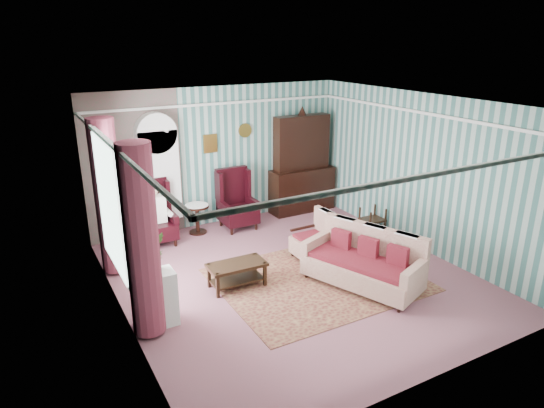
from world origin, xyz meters
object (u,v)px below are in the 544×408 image
dresser_hutch (302,161)px  nest_table (372,220)px  round_side_table (197,219)px  sofa (362,260)px  wingback_left (155,214)px  seated_woman (155,216)px  wingback_right (238,200)px  bookcase (160,182)px  coffee_table (237,275)px  floral_armchair (314,235)px  plant_stand (156,299)px

dresser_hutch → nest_table: dresser_hutch is taller
round_side_table → sofa: (1.52, -3.40, 0.16)m
wingback_left → nest_table: bearing=-20.8°
seated_woman → nest_table: size_ratio=2.19×
wingback_left → nest_table: 4.37m
dresser_hutch → wingback_right: 1.86m
bookcase → sofa: bookcase is taller
bookcase → wingback_right: (1.50, -0.39, -0.50)m
dresser_hutch → coffee_table: bearing=-138.0°
dresser_hutch → nest_table: 2.11m
nest_table → floral_armchair: floral_armchair is taller
wingback_left → dresser_hutch: bearing=4.4°
wingback_right → round_side_table: (-0.85, 0.15, -0.33)m
plant_stand → coffee_table: plant_stand is taller
dresser_hutch → wingback_left: 3.55m
dresser_hutch → sofa: 3.75m
bookcase → nest_table: 4.37m
nest_table → plant_stand: 5.02m
seated_woman → coffee_table: bearing=-74.4°
wingback_right → round_side_table: bearing=170.0°
seated_woman → coffee_table: 2.42m
wingback_left → coffee_table: (0.64, -2.30, -0.42)m
wingback_right → floral_armchair: wingback_right is taller
round_side_table → coffee_table: (-0.26, -2.45, -0.09)m
wingback_left → wingback_right: size_ratio=1.00×
bookcase → floral_armchair: 3.24m
sofa → floral_armchair: size_ratio=2.04×
bookcase → floral_armchair: size_ratio=2.40×
wingback_left → floral_armchair: size_ratio=1.34×
bookcase → floral_armchair: (2.05, -2.42, -0.65)m
wingback_left → seated_woman: wingback_left is taller
nest_table → seated_woman: bearing=159.2°
dresser_hutch → plant_stand: bearing=-144.9°
sofa → seated_woman: bearing=15.3°
wingback_right → round_side_table: size_ratio=2.08×
dresser_hutch → round_side_table: bearing=-177.4°
bookcase → sofa: 4.29m
nest_table → coffee_table: nest_table is taller
wingback_right → plant_stand: size_ratio=1.56×
sofa → floral_armchair: 1.23m
seated_woman → sofa: seated_woman is taller
coffee_table → wingback_left: bearing=105.6°
seated_woman → sofa: bearing=-53.3°
nest_table → sofa: sofa is taller
plant_stand → sofa: bearing=-8.8°
wingback_left → wingback_right: bearing=0.0°
nest_table → floral_armchair: 1.84m
bookcase → seated_woman: (-0.25, -0.39, -0.53)m
round_side_table → wingback_left: bearing=-170.5°
plant_stand → round_side_table: bearing=59.6°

